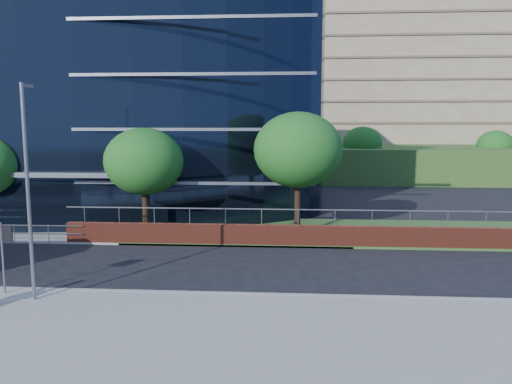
# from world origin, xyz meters

# --- Properties ---
(grass_verge) EXTENTS (36.00, 8.00, 0.12)m
(grass_verge) POSITION_xyz_m (24.00, 11.00, 0.06)
(grass_verge) COLOR #2D511E
(grass_verge) RESTS_ON ground
(glass_office) EXTENTS (44.00, 23.10, 16.00)m
(glass_office) POSITION_xyz_m (-4.00, 20.85, 8.00)
(glass_office) COLOR black
(glass_office) RESTS_ON ground
(retaining_wall) EXTENTS (34.00, 0.40, 2.11)m
(retaining_wall) POSITION_xyz_m (20.00, 7.30, 0.61)
(retaining_wall) COLOR maroon
(retaining_wall) RESTS_ON ground
(apartment_block) EXTENTS (60.00, 42.00, 30.00)m
(apartment_block) POSITION_xyz_m (32.00, 57.21, 11.11)
(apartment_block) COLOR #2D511E
(apartment_block) RESTS_ON ground
(street_sign) EXTENTS (0.85, 0.09, 2.80)m
(street_sign) POSITION_xyz_m (4.50, -1.59, 2.15)
(street_sign) COLOR slate
(street_sign) RESTS_ON pavement_near
(tree_far_c) EXTENTS (4.62, 4.62, 6.51)m
(tree_far_c) POSITION_xyz_m (7.00, 9.00, 4.54)
(tree_far_c) COLOR black
(tree_far_c) RESTS_ON ground
(tree_far_d) EXTENTS (5.28, 5.28, 7.44)m
(tree_far_d) POSITION_xyz_m (16.00, 10.00, 5.19)
(tree_far_d) COLOR black
(tree_far_d) RESTS_ON ground
(tree_dist_e) EXTENTS (4.62, 4.62, 6.51)m
(tree_dist_e) POSITION_xyz_m (24.00, 40.00, 4.54)
(tree_dist_e) COLOR black
(tree_dist_e) RESTS_ON ground
(tree_dist_f) EXTENTS (4.29, 4.29, 6.05)m
(tree_dist_f) POSITION_xyz_m (40.00, 42.00, 4.21)
(tree_dist_f) COLOR black
(tree_dist_f) RESTS_ON ground
(streetlight_east) EXTENTS (0.15, 0.77, 8.00)m
(streetlight_east) POSITION_xyz_m (6.00, -2.17, 4.44)
(streetlight_east) COLOR slate
(streetlight_east) RESTS_ON pavement_near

